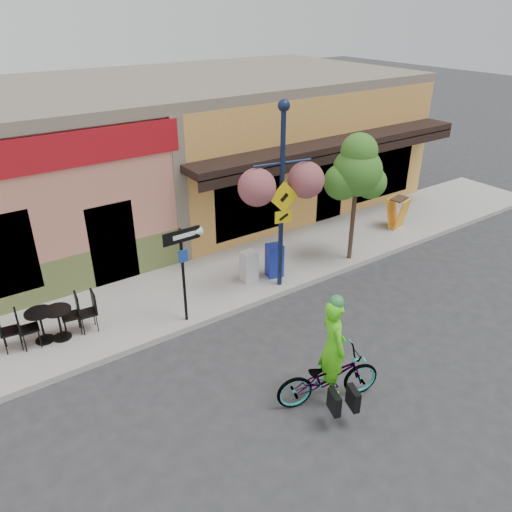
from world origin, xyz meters
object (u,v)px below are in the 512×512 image
Objects in this scene: newspaper_box_blue at (274,260)px; bicycle at (328,377)px; building at (151,151)px; lamp_post at (282,199)px; cyclist_rider at (332,358)px; street_tree at (355,198)px; one_way_sign at (183,276)px; newspaper_box_grey at (249,266)px.

bicycle is at bearing -101.10° from newspaper_box_blue.
lamp_post reaches higher than building.
cyclist_rider is (-1.29, -10.40, -1.29)m from building.
lamp_post is (1.67, 3.74, 1.53)m from cyclist_rider.
newspaper_box_blue is at bearing 170.28° from street_tree.
building reaches higher than one_way_sign.
lamp_post is 2.10m from newspaper_box_grey.
one_way_sign is at bearing -178.87° from street_tree.
lamp_post is at bearing -50.76° from newspaper_box_grey.
lamp_post is (0.38, -6.66, 0.24)m from building.
cyclist_rider is 0.41× the size of lamp_post.
street_tree is (5.29, 0.10, 0.67)m from one_way_sign.
newspaper_box_grey is (2.21, 0.69, -0.73)m from one_way_sign.
street_tree is at bearing -66.10° from building.
street_tree is (2.38, -0.41, 1.36)m from newspaper_box_blue.
one_way_sign is at bearing -167.89° from lamp_post.
one_way_sign is 2.43m from newspaper_box_grey.
building reaches higher than newspaper_box_grey.
cyclist_rider is at bearing -138.10° from street_tree.
newspaper_box_blue is 2.77m from street_tree.
street_tree reaches higher than cyclist_rider.
lamp_post is at bearing 0.02° from one_way_sign.
bicycle is 0.43× the size of lamp_post.
lamp_post is 1.29× the size of street_tree.
cyclist_rider is 3.85m from one_way_sign.
cyclist_rider is 4.53m from newspaper_box_grey.
lamp_post is at bearing -96.82° from newspaper_box_blue.
building is 6.27m from newspaper_box_grey.
one_way_sign reaches higher than newspaper_box_grey.
cyclist_rider is 0.84× the size of one_way_sign.
lamp_post is 5.17× the size of newspaper_box_blue.
bicycle is 3.90m from one_way_sign.
newspaper_box_grey is 3.44m from street_tree.
bicycle and newspaper_box_blue have the same top height.
newspaper_box_grey is (-0.54, 0.63, -1.93)m from lamp_post.
lamp_post reaches higher than street_tree.
newspaper_box_grey is (-0.15, -6.03, -1.69)m from building.
one_way_sign is 2.78× the size of newspaper_box_grey.
newspaper_box_blue is (2.91, 0.51, -0.69)m from one_way_sign.
building is at bearing 87.51° from newspaper_box_grey.
newspaper_box_blue is (0.55, -6.21, -1.65)m from building.
bicycle is 5.88m from street_tree.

